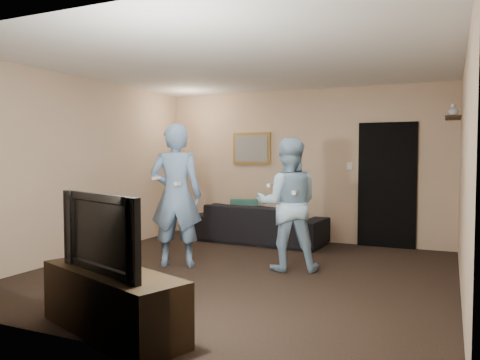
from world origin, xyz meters
The scene contains 19 objects.
ground centered at (0.00, 0.00, 0.00)m, with size 5.00×5.00×0.00m, color black.
ceiling centered at (0.00, 0.00, 2.60)m, with size 5.00×5.00×0.04m, color silver.
wall_back centered at (0.00, 2.50, 1.30)m, with size 5.00×0.04×2.60m, color tan.
wall_front centered at (0.00, -2.50, 1.30)m, with size 5.00×0.04×2.60m, color tan.
wall_left centered at (-2.50, 0.00, 1.30)m, with size 0.04×5.00×2.60m, color tan.
wall_right centered at (2.50, 0.00, 1.30)m, with size 0.04×5.00×2.60m, color tan.
sofa centered at (-0.57, 2.02, 0.32)m, with size 2.22×0.87×0.65m, color black.
throw_pillow centered at (-0.85, 2.02, 0.48)m, with size 0.48×0.15×0.48m, color #18493F.
painting_frame centered at (-0.90, 2.48, 1.60)m, with size 0.72×0.05×0.57m, color olive.
painting_canvas centered at (-0.90, 2.45, 1.60)m, with size 0.62×0.01×0.47m, color slate.
doorway centered at (1.45, 2.47, 1.00)m, with size 0.90×0.06×2.00m, color black.
light_switch centered at (0.85, 2.48, 1.30)m, with size 0.08×0.02×0.12m, color silver.
wall_shelf centered at (2.39, 1.80, 1.99)m, with size 0.20×0.60×0.03m, color black.
shelf_vase centered at (2.39, 1.55, 2.07)m, with size 0.13×0.13×0.14m, color #A2A2A7.
shelf_figurine centered at (2.39, 1.89, 2.09)m, with size 0.06×0.06×0.18m, color silver.
tv_console centered at (-0.16, -2.25, 0.25)m, with size 1.52×0.49×0.54m, color black.
television centered at (-0.16, -2.25, 0.84)m, with size 1.12×0.15×0.64m, color black.
wii_player_left centered at (-0.94, -0.01, 0.95)m, with size 0.80×0.66×1.89m.
wii_player_right centered at (0.48, 0.40, 0.85)m, with size 1.00×0.89×1.69m.
Camera 1 is at (2.38, -5.29, 1.47)m, focal length 35.00 mm.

